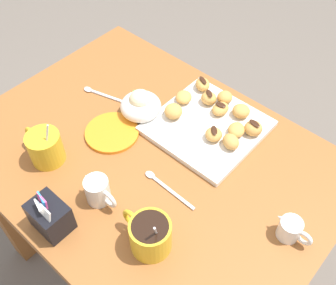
# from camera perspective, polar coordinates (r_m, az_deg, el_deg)

# --- Properties ---
(ground_plane) EXTENTS (8.00, 8.00, 0.00)m
(ground_plane) POSITION_cam_1_polar(r_m,az_deg,el_deg) (1.71, -1.90, -17.02)
(ground_plane) COLOR #665B51
(dining_table) EXTENTS (1.00, 0.73, 0.72)m
(dining_table) POSITION_cam_1_polar(r_m,az_deg,el_deg) (1.19, -2.61, -5.88)
(dining_table) COLOR #935628
(dining_table) RESTS_ON ground_plane
(pastry_plate_square) EXTENTS (0.29, 0.29, 0.02)m
(pastry_plate_square) POSITION_cam_1_polar(r_m,az_deg,el_deg) (1.14, 5.60, 2.32)
(pastry_plate_square) COLOR silver
(pastry_plate_square) RESTS_ON dining_table
(coffee_mug_mustard_left) EXTENTS (0.13, 0.09, 0.13)m
(coffee_mug_mustard_left) POSITION_cam_1_polar(r_m,az_deg,el_deg) (0.90, -2.62, -12.98)
(coffee_mug_mustard_left) COLOR gold
(coffee_mug_mustard_left) RESTS_ON dining_table
(coffee_mug_mustard_right) EXTENTS (0.13, 0.09, 0.14)m
(coffee_mug_mustard_right) POSITION_cam_1_polar(r_m,az_deg,el_deg) (1.08, -17.19, -0.55)
(coffee_mug_mustard_right) COLOR gold
(coffee_mug_mustard_right) RESTS_ON dining_table
(cream_pitcher_white) EXTENTS (0.10, 0.06, 0.07)m
(cream_pitcher_white) POSITION_cam_1_polar(r_m,az_deg,el_deg) (0.98, -9.98, -6.70)
(cream_pitcher_white) COLOR silver
(cream_pitcher_white) RESTS_ON dining_table
(sugar_caddy) EXTENTS (0.09, 0.07, 0.11)m
(sugar_caddy) POSITION_cam_1_polar(r_m,az_deg,el_deg) (0.96, -16.49, -10.05)
(sugar_caddy) COLOR black
(sugar_caddy) RESTS_ON dining_table
(ice_cream_bowl) EXTENTS (0.12, 0.12, 0.09)m
(ice_cream_bowl) POSITION_cam_1_polar(r_m,az_deg,el_deg) (1.16, -3.93, 5.37)
(ice_cream_bowl) COLOR silver
(ice_cream_bowl) RESTS_ON dining_table
(chocolate_sauce_pitcher) EXTENTS (0.09, 0.05, 0.06)m
(chocolate_sauce_pitcher) POSITION_cam_1_polar(r_m,az_deg,el_deg) (0.96, 17.08, -11.68)
(chocolate_sauce_pitcher) COLOR silver
(chocolate_sauce_pitcher) RESTS_ON dining_table
(saucer_orange_left) EXTENTS (0.15, 0.15, 0.01)m
(saucer_orange_left) POSITION_cam_1_polar(r_m,az_deg,el_deg) (1.13, -8.00, 1.42)
(saucer_orange_left) COLOR orange
(saucer_orange_left) RESTS_ON dining_table
(loose_spoon_near_saucer) EXTENTS (0.16, 0.05, 0.01)m
(loose_spoon_near_saucer) POSITION_cam_1_polar(r_m,az_deg,el_deg) (1.25, -9.55, 6.84)
(loose_spoon_near_saucer) COLOR silver
(loose_spoon_near_saucer) RESTS_ON dining_table
(loose_spoon_by_plate) EXTENTS (0.16, 0.02, 0.01)m
(loose_spoon_by_plate) POSITION_cam_1_polar(r_m,az_deg,el_deg) (1.02, -0.63, -6.13)
(loose_spoon_by_plate) COLOR silver
(loose_spoon_by_plate) RESTS_ON dining_table
(beignet_0) EXTENTS (0.07, 0.07, 0.03)m
(beignet_0) POSITION_cam_1_polar(r_m,az_deg,el_deg) (1.19, 2.24, 6.48)
(beignet_0) COLOR #D19347
(beignet_0) RESTS_ON pastry_plate_square
(beignet_1) EXTENTS (0.05, 0.05, 0.04)m
(beignet_1) POSITION_cam_1_polar(r_m,az_deg,el_deg) (1.18, 5.85, 6.31)
(beignet_1) COLOR #D19347
(beignet_1) RESTS_ON pastry_plate_square
(chocolate_drizzle_1) EXTENTS (0.04, 0.03, 0.00)m
(chocolate_drizzle_1) POSITION_cam_1_polar(r_m,az_deg,el_deg) (1.17, 5.92, 7.00)
(chocolate_drizzle_1) COLOR #381E11
(chocolate_drizzle_1) RESTS_ON beignet_1
(beignet_2) EXTENTS (0.06, 0.06, 0.03)m
(beignet_2) POSITION_cam_1_polar(r_m,az_deg,el_deg) (1.19, 8.11, 6.41)
(beignet_2) COLOR #D19347
(beignet_2) RESTS_ON pastry_plate_square
(beignet_3) EXTENTS (0.08, 0.08, 0.04)m
(beignet_3) POSITION_cam_1_polar(r_m,az_deg,el_deg) (1.14, 0.77, 4.49)
(beignet_3) COLOR #D19347
(beignet_3) RESTS_ON pastry_plate_square
(beignet_4) EXTENTS (0.06, 0.06, 0.04)m
(beignet_4) POSITION_cam_1_polar(r_m,az_deg,el_deg) (1.08, 8.95, 0.12)
(beignet_4) COLOR #D19347
(beignet_4) RESTS_ON pastry_plate_square
(beignet_5) EXTENTS (0.06, 0.07, 0.03)m
(beignet_5) POSITION_cam_1_polar(r_m,az_deg,el_deg) (1.11, 9.74, 1.80)
(beignet_5) COLOR #D19347
(beignet_5) RESTS_ON pastry_plate_square
(beignet_6) EXTENTS (0.07, 0.07, 0.03)m
(beignet_6) POSITION_cam_1_polar(r_m,az_deg,el_deg) (1.16, 10.40, 4.44)
(beignet_6) COLOR #D19347
(beignet_6) RESTS_ON pastry_plate_square
(beignet_7) EXTENTS (0.04, 0.06, 0.03)m
(beignet_7) POSITION_cam_1_polar(r_m,az_deg,el_deg) (1.16, 7.48, 4.78)
(beignet_7) COLOR #D19347
(beignet_7) RESTS_ON pastry_plate_square
(chocolate_drizzle_7) EXTENTS (0.03, 0.02, 0.00)m
(chocolate_drizzle_7) POSITION_cam_1_polar(r_m,az_deg,el_deg) (1.15, 7.56, 5.36)
(chocolate_drizzle_7) COLOR #381E11
(chocolate_drizzle_7) RESTS_ON beignet_7
(beignet_8) EXTENTS (0.07, 0.07, 0.03)m
(beignet_8) POSITION_cam_1_polar(r_m,az_deg,el_deg) (1.23, 4.95, 8.25)
(beignet_8) COLOR #D19347
(beignet_8) RESTS_ON pastry_plate_square
(chocolate_drizzle_8) EXTENTS (0.04, 0.03, 0.00)m
(chocolate_drizzle_8) POSITION_cam_1_polar(r_m,az_deg,el_deg) (1.22, 5.01, 8.87)
(chocolate_drizzle_8) COLOR #381E11
(chocolate_drizzle_8) RESTS_ON beignet_8
(beignet_9) EXTENTS (0.07, 0.07, 0.03)m
(beignet_9) POSITION_cam_1_polar(r_m,az_deg,el_deg) (1.09, 6.53, 1.14)
(beignet_9) COLOR #D19347
(beignet_9) RESTS_ON pastry_plate_square
(chocolate_drizzle_9) EXTENTS (0.04, 0.04, 0.00)m
(chocolate_drizzle_9) POSITION_cam_1_polar(r_m,az_deg,el_deg) (1.08, 6.61, 1.76)
(chocolate_drizzle_9) COLOR #381E11
(chocolate_drizzle_9) RESTS_ON beignet_9
(beignet_10) EXTENTS (0.07, 0.07, 0.04)m
(beignet_10) POSITION_cam_1_polar(r_m,az_deg,el_deg) (1.12, 12.09, 2.00)
(beignet_10) COLOR #D19347
(beignet_10) RESTS_ON pastry_plate_square
(chocolate_drizzle_10) EXTENTS (0.04, 0.02, 0.00)m
(chocolate_drizzle_10) POSITION_cam_1_polar(r_m,az_deg,el_deg) (1.10, 12.26, 2.71)
(chocolate_drizzle_10) COLOR #381E11
(chocolate_drizzle_10) RESTS_ON beignet_10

